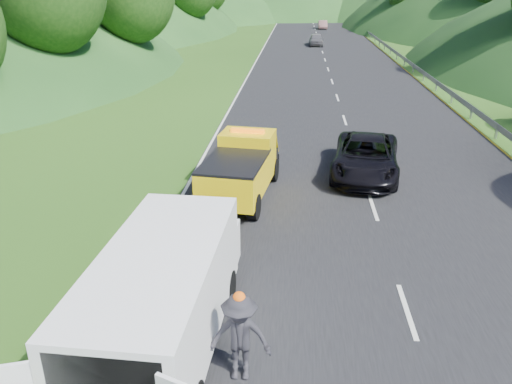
# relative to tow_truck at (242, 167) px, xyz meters

# --- Properties ---
(ground) EXTENTS (320.00, 320.00, 0.00)m
(ground) POSITION_rel_tow_truck_xyz_m (1.70, -4.68, -1.11)
(ground) COLOR #38661E
(ground) RESTS_ON ground
(road_surface) EXTENTS (14.00, 200.00, 0.02)m
(road_surface) POSITION_rel_tow_truck_xyz_m (4.70, 35.32, -1.10)
(road_surface) COLOR black
(road_surface) RESTS_ON ground
(guardrail) EXTENTS (0.06, 140.00, 1.52)m
(guardrail) POSITION_rel_tow_truck_xyz_m (12.00, 47.82, -1.11)
(guardrail) COLOR gray
(guardrail) RESTS_ON ground
(tree_line_left) EXTENTS (14.00, 140.00, 14.00)m
(tree_line_left) POSITION_rel_tow_truck_xyz_m (-17.30, 55.32, -1.11)
(tree_line_left) COLOR #2B4F17
(tree_line_left) RESTS_ON ground
(tree_line_right) EXTENTS (14.00, 140.00, 14.00)m
(tree_line_right) POSITION_rel_tow_truck_xyz_m (24.70, 55.32, -1.11)
(tree_line_right) COLOR #2B4F17
(tree_line_right) RESTS_ON ground
(hills_backdrop) EXTENTS (201.00, 288.60, 44.00)m
(hills_backdrop) POSITION_rel_tow_truck_xyz_m (8.20, 130.02, -1.11)
(hills_backdrop) COLOR #2D5B23
(hills_backdrop) RESTS_ON ground
(tow_truck) EXTENTS (2.60, 5.50, 2.28)m
(tow_truck) POSITION_rel_tow_truck_xyz_m (0.00, 0.00, 0.00)
(tow_truck) COLOR black
(tow_truck) RESTS_ON ground
(white_van) EXTENTS (3.80, 7.02, 2.46)m
(white_van) POSITION_rel_tow_truck_xyz_m (-0.70, -8.40, 0.28)
(white_van) COLOR black
(white_van) RESTS_ON ground
(woman) EXTENTS (0.45, 0.60, 1.59)m
(woman) POSITION_rel_tow_truck_xyz_m (-2.00, -3.97, -1.11)
(woman) COLOR silver
(woman) RESTS_ON ground
(child) EXTENTS (0.63, 0.64, 1.04)m
(child) POSITION_rel_tow_truck_xyz_m (-0.54, -4.34, -1.11)
(child) COLOR #BBC066
(child) RESTS_ON ground
(worker) EXTENTS (1.23, 0.71, 1.90)m
(worker) POSITION_rel_tow_truck_xyz_m (0.94, -9.15, -1.11)
(worker) COLOR black
(worker) RESTS_ON ground
(suitcase) EXTENTS (0.43, 0.31, 0.63)m
(suitcase) POSITION_rel_tow_truck_xyz_m (-2.53, -3.29, -0.80)
(suitcase) COLOR #4F4F3B
(suitcase) RESTS_ON ground
(passing_suv) EXTENTS (3.34, 5.84, 1.53)m
(passing_suv) POSITION_rel_tow_truck_xyz_m (4.77, 2.56, -1.11)
(passing_suv) COLOR black
(passing_suv) RESTS_ON ground
(dist_car_a) EXTENTS (1.69, 4.21, 1.43)m
(dist_car_a) POSITION_rel_tow_truck_xyz_m (4.15, 47.60, -1.11)
(dist_car_a) COLOR #4B494E
(dist_car_a) RESTS_ON ground
(dist_car_b) EXTENTS (1.42, 4.08, 1.34)m
(dist_car_b) POSITION_rel_tow_truck_xyz_m (5.99, 71.81, -1.11)
(dist_car_b) COLOR brown
(dist_car_b) RESTS_ON ground
(dist_car_c) EXTENTS (2.23, 5.49, 1.59)m
(dist_car_c) POSITION_rel_tow_truck_xyz_m (5.95, 89.55, -1.11)
(dist_car_c) COLOR #A15B50
(dist_car_c) RESTS_ON ground
(dist_car_d) EXTENTS (1.69, 4.21, 1.43)m
(dist_car_d) POSITION_rel_tow_truck_xyz_m (5.74, 106.73, -1.11)
(dist_car_d) COLOR #41657B
(dist_car_d) RESTS_ON ground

